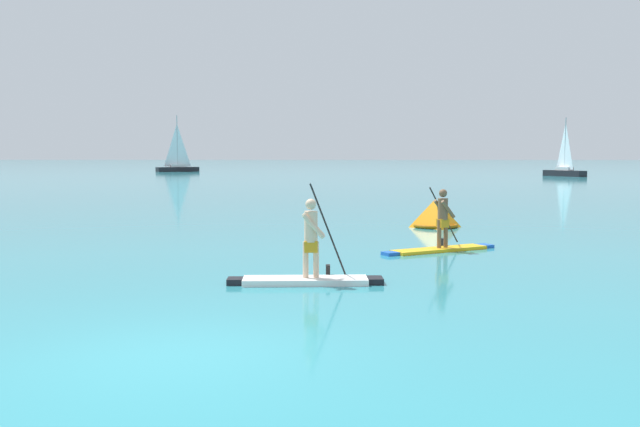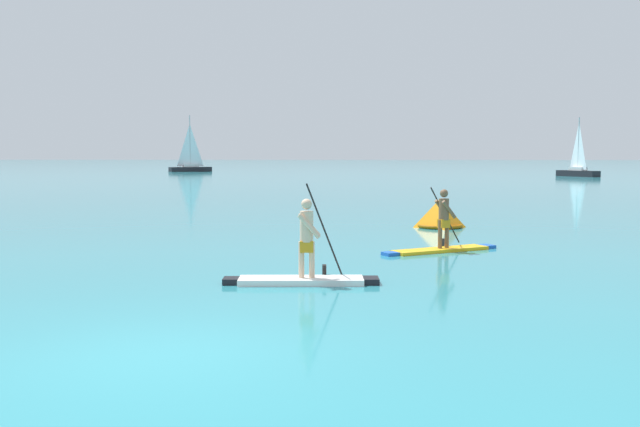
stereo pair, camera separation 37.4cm
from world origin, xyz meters
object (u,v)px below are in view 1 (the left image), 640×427
at_px(paddleboarder_mid_center, 308,267).
at_px(paddleboarder_far_right, 441,237).
at_px(race_marker_buoy, 435,215).
at_px(sailboat_right_horizon, 565,168).
at_px(sailboat_left_horizon, 178,164).

distance_m(paddleboarder_mid_center, paddleboarder_far_right, 5.78).
height_order(race_marker_buoy, sailboat_right_horizon, sailboat_right_horizon).
xyz_separation_m(paddleboarder_mid_center, paddleboarder_far_right, (3.24, 4.79, 0.04)).
bearing_deg(sailboat_left_horizon, sailboat_right_horizon, -51.35).
distance_m(paddleboarder_far_right, sailboat_right_horizon, 61.84).
xyz_separation_m(paddleboarder_mid_center, sailboat_left_horizon, (-20.08, 79.87, 0.61)).
height_order(paddleboarder_mid_center, sailboat_right_horizon, sailboat_right_horizon).
bearing_deg(sailboat_left_horizon, paddleboarder_far_right, -103.20).
bearing_deg(paddleboarder_mid_center, race_marker_buoy, 67.11).
relative_size(paddleboarder_far_right, race_marker_buoy, 2.02).
relative_size(paddleboarder_far_right, sailboat_right_horizon, 0.51).
bearing_deg(sailboat_right_horizon, paddleboarder_far_right, 129.54).
height_order(paddleboarder_far_right, race_marker_buoy, paddleboarder_far_right).
bearing_deg(race_marker_buoy, sailboat_left_horizon, 109.14).
height_order(paddleboarder_mid_center, paddleboarder_far_right, paddleboarder_mid_center).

